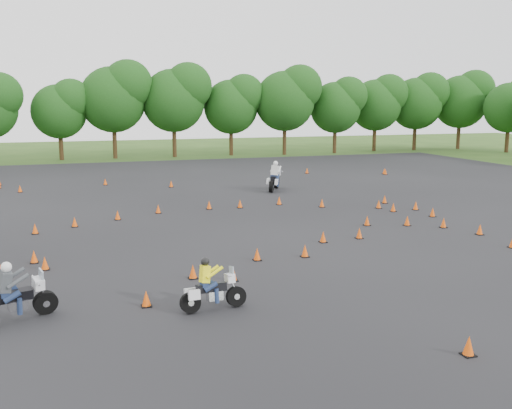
{
  "coord_description": "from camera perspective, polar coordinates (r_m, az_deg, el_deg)",
  "views": [
    {
      "loc": [
        -7.96,
        -20.35,
        5.82
      ],
      "look_at": [
        0.0,
        4.0,
        1.2
      ],
      "focal_mm": 40.0,
      "sensor_mm": 36.0,
      "label": 1
    }
  ],
  "objects": [
    {
      "name": "asphalt_pad",
      "position": [
        28.14,
        -1.27,
        -1.71
      ],
      "size": [
        62.0,
        62.0,
        0.0
      ],
      "primitive_type": "plane",
      "color": "black",
      "rests_on": "ground"
    },
    {
      "name": "rider_white",
      "position": [
        37.9,
        1.79,
        2.91
      ],
      "size": [
        2.0,
        2.62,
        1.99
      ],
      "primitive_type": null,
      "rotation": [
        0.0,
        0.0,
        1.03
      ],
      "color": "beige",
      "rests_on": "ground"
    },
    {
      "name": "rider_grey",
      "position": [
        16.75,
        -23.04,
        -7.84
      ],
      "size": [
        2.32,
        1.31,
        1.71
      ],
      "primitive_type": null,
      "rotation": [
        0.0,
        0.0,
        0.3
      ],
      "color": "#404448",
      "rests_on": "ground"
    },
    {
      "name": "treeline",
      "position": [
        56.78,
        -6.54,
        8.96
      ],
      "size": [
        86.94,
        32.36,
        10.55
      ],
      "color": "#184212",
      "rests_on": "ground"
    },
    {
      "name": "ground",
      "position": [
        22.62,
        3.16,
        -4.71
      ],
      "size": [
        140.0,
        140.0,
        0.0
      ],
      "primitive_type": "plane",
      "color": "#2D5119",
      "rests_on": "ground"
    },
    {
      "name": "traffic_cones",
      "position": [
        27.62,
        -0.91,
        -1.46
      ],
      "size": [
        36.13,
        33.48,
        0.45
      ],
      "color": "#E64F09",
      "rests_on": "asphalt_pad"
    },
    {
      "name": "rider_yellow",
      "position": [
        16.2,
        -4.23,
        -8.01
      ],
      "size": [
        1.99,
        0.77,
        1.5
      ],
      "primitive_type": null,
      "rotation": [
        0.0,
        0.0,
        0.09
      ],
      "color": "#FBF116",
      "rests_on": "ground"
    }
  ]
}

